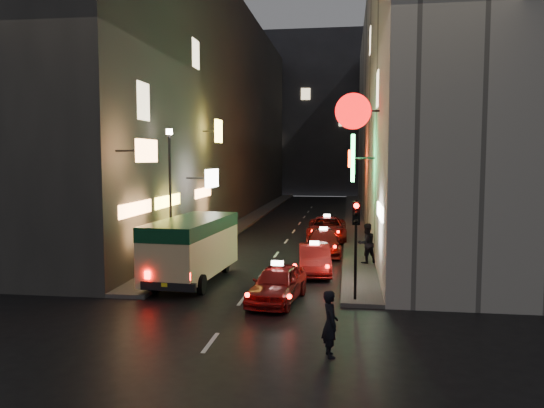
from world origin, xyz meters
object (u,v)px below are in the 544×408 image
at_px(minibus, 192,242).
at_px(lamp_post, 170,188).
at_px(taxi_near, 277,281).
at_px(pedestrian_crossing, 330,319).
at_px(traffic_light, 356,228).

relative_size(minibus, lamp_post, 1.00).
height_order(taxi_near, pedestrian_crossing, pedestrian_crossing).
distance_m(pedestrian_crossing, traffic_light, 5.34).
distance_m(minibus, taxi_near, 4.68).
bearing_deg(pedestrian_crossing, taxi_near, 5.44).
height_order(taxi_near, lamp_post, lamp_post).
height_order(minibus, pedestrian_crossing, minibus).
relative_size(pedestrian_crossing, traffic_light, 0.56).
distance_m(traffic_light, lamp_post, 9.42).
xyz_separation_m(pedestrian_crossing, lamp_post, (-7.50, 9.53, 2.75)).
bearing_deg(pedestrian_crossing, minibus, 21.47).
bearing_deg(lamp_post, traffic_light, -28.91).
relative_size(traffic_light, lamp_post, 0.56).
bearing_deg(minibus, taxi_near, -32.90).
height_order(minibus, traffic_light, traffic_light).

